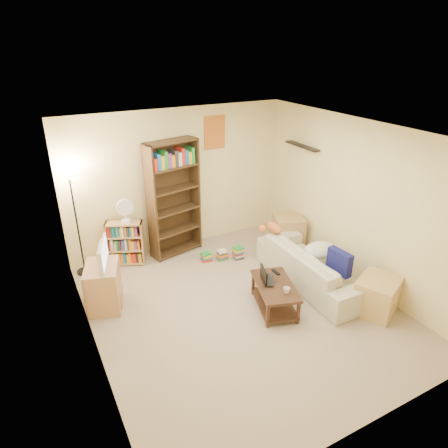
# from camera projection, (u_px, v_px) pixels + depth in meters

# --- Properties ---
(room) EXTENTS (4.50, 4.54, 2.52)m
(room) POSITION_uv_depth(u_px,v_px,m) (243.00, 203.00, 5.06)
(room) COLOR tan
(room) RESTS_ON ground
(sofa) EXTENTS (2.08, 0.87, 0.60)m
(sofa) POSITION_uv_depth(u_px,v_px,m) (313.00, 266.00, 6.22)
(sofa) COLOR beige
(sofa) RESTS_ON ground
(navy_pillow) EXTENTS (0.15, 0.40, 0.36)m
(navy_pillow) POSITION_uv_depth(u_px,v_px,m) (339.00, 262.00, 5.78)
(navy_pillow) COLOR navy
(navy_pillow) RESTS_ON sofa
(cream_blanket) EXTENTS (0.55, 0.40, 0.24)m
(cream_blanket) POSITION_uv_depth(u_px,v_px,m) (320.00, 250.00, 6.23)
(cream_blanket) COLOR beige
(cream_blanket) RESTS_ON sofa
(tabby_cat) EXTENTS (0.47, 0.17, 0.16)m
(tabby_cat) POSITION_uv_depth(u_px,v_px,m) (272.00, 228.00, 6.59)
(tabby_cat) COLOR orange
(tabby_cat) RESTS_ON sofa
(coffee_table) EXTENTS (0.74, 1.00, 0.40)m
(coffee_table) POSITION_uv_depth(u_px,v_px,m) (275.00, 293.00, 5.63)
(coffee_table) COLOR #3F2318
(coffee_table) RESTS_ON ground
(laptop) EXTENTS (0.54, 0.53, 0.03)m
(laptop) POSITION_uv_depth(u_px,v_px,m) (272.00, 280.00, 5.64)
(laptop) COLOR black
(laptop) RESTS_ON coffee_table
(laptop_screen) EXTENTS (0.10, 0.29, 0.20)m
(laptop_screen) POSITION_uv_depth(u_px,v_px,m) (264.00, 275.00, 5.58)
(laptop_screen) COLOR white
(laptop_screen) RESTS_ON laptop
(mug) EXTENTS (0.18, 0.18, 0.09)m
(mug) POSITION_uv_depth(u_px,v_px,m) (287.00, 290.00, 5.36)
(mug) COLOR silver
(mug) RESTS_ON coffee_table
(tv_remote) EXTENTS (0.05, 0.16, 0.02)m
(tv_remote) POSITION_uv_depth(u_px,v_px,m) (276.00, 272.00, 5.85)
(tv_remote) COLOR black
(tv_remote) RESTS_ON coffee_table
(tv_stand) EXTENTS (0.61, 0.72, 0.66)m
(tv_stand) POSITION_uv_depth(u_px,v_px,m) (104.00, 287.00, 5.64)
(tv_stand) COLOR tan
(tv_stand) RESTS_ON ground
(television) EXTENTS (0.68, 0.46, 0.36)m
(television) POSITION_uv_depth(u_px,v_px,m) (99.00, 255.00, 5.43)
(television) COLOR black
(television) RESTS_ON tv_stand
(tall_bookshelf) EXTENTS (0.96, 0.49, 2.03)m
(tall_bookshelf) POSITION_uv_depth(u_px,v_px,m) (174.00, 196.00, 6.80)
(tall_bookshelf) COLOR #432E19
(tall_bookshelf) RESTS_ON ground
(short_bookshelf) EXTENTS (0.65, 0.46, 0.77)m
(short_bookshelf) POSITION_uv_depth(u_px,v_px,m) (126.00, 243.00, 6.72)
(short_bookshelf) COLOR tan
(short_bookshelf) RESTS_ON ground
(desk_fan) EXTENTS (0.27, 0.15, 0.42)m
(desk_fan) POSITION_uv_depth(u_px,v_px,m) (125.00, 210.00, 6.44)
(desk_fan) COLOR white
(desk_fan) RESTS_ON short_bookshelf
(floor_lamp) EXTENTS (0.29, 0.29, 1.73)m
(floor_lamp) POSITION_uv_depth(u_px,v_px,m) (72.00, 194.00, 6.04)
(floor_lamp) COLOR black
(floor_lamp) RESTS_ON ground
(side_table) EXTENTS (0.66, 0.66, 0.59)m
(side_table) POSITION_uv_depth(u_px,v_px,m) (288.00, 231.00, 7.34)
(side_table) COLOR tan
(side_table) RESTS_ON ground
(end_cabinet) EXTENTS (0.76, 0.71, 0.51)m
(end_cabinet) POSITION_uv_depth(u_px,v_px,m) (377.00, 295.00, 5.58)
(end_cabinet) COLOR tan
(end_cabinet) RESTS_ON ground
(book_stacks) EXTENTS (0.70, 0.34, 0.22)m
(book_stacks) POSITION_uv_depth(u_px,v_px,m) (224.00, 255.00, 6.96)
(book_stacks) COLOR red
(book_stacks) RESTS_ON ground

